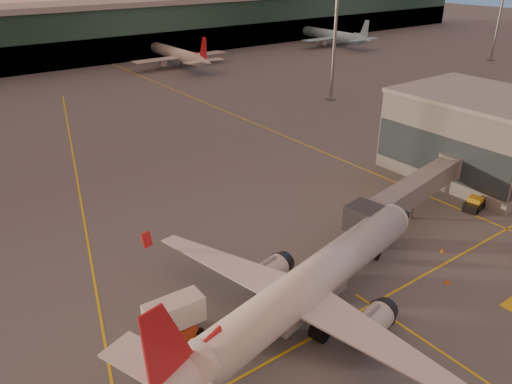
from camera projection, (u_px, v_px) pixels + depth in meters
ground at (376, 357)px, 42.46m from camera, size 600.00×600.00×0.00m
taxi_markings at (100, 195)px, 70.77m from camera, size 100.12×173.00×0.01m
gate_building at (476, 135)px, 75.23m from camera, size 18.40×22.40×12.60m
mast_east_near at (335, 34)px, 110.48m from camera, size 2.40×2.40×25.60m
mast_east_far at (500, 12)px, 153.62m from camera, size 2.40×2.40×25.60m
main_airplane at (304, 289)px, 44.98m from camera, size 37.14×33.77×11.30m
jet_bridge at (419, 187)px, 64.00m from camera, size 26.51×7.59×5.68m
catering_truck at (175, 317)px, 43.68m from camera, size 5.24×2.51×4.00m
pushback_tug at (475, 204)px, 66.63m from camera, size 3.81×2.52×1.81m
cone_nose at (442, 250)px, 57.23m from camera, size 0.43×0.43×0.54m
cone_fwd at (448, 281)px, 51.80m from camera, size 0.44×0.44×0.57m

